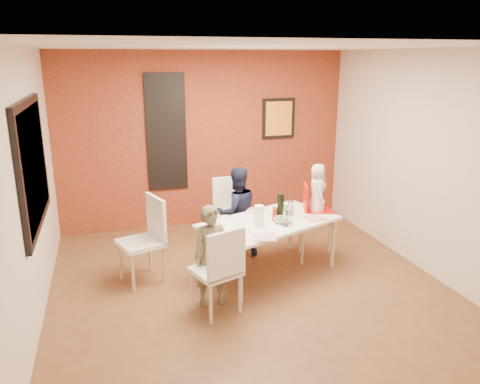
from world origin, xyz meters
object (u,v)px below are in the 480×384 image
object	(u,v)px
high_chair	(314,215)
child_far	(237,212)
wine_bottle	(281,206)
chair_left	(147,235)
child_near	(212,256)
dining_table	(269,225)
chair_near	(220,267)
toddler	(317,190)
paper_towel_roll	(259,216)
chair_far	(232,210)

from	to	relation	value
high_chair	child_far	distance (m)	1.02
wine_bottle	chair_left	bearing A→B (deg)	173.92
chair_left	wine_bottle	size ratio (longest dim) A/B	3.28
high_chair	child_near	bearing A→B (deg)	136.26
dining_table	chair_near	bearing A→B (deg)	-135.84
dining_table	chair_left	size ratio (longest dim) A/B	1.82
dining_table	child_far	bearing A→B (deg)	111.02
toddler	paper_towel_roll	bearing A→B (deg)	121.03
child_near	wine_bottle	size ratio (longest dim) A/B	3.57
high_chair	paper_towel_roll	world-z (taller)	high_chair
child_far	paper_towel_roll	world-z (taller)	child_far
child_far	high_chair	bearing A→B (deg)	152.28
wine_bottle	chair_near	bearing A→B (deg)	-138.89
wine_bottle	paper_towel_roll	xyz separation A→B (m)	(-0.34, -0.20, -0.03)
dining_table	child_far	world-z (taller)	child_far
child_far	paper_towel_roll	xyz separation A→B (m)	(0.06, -0.75, 0.19)
child_near	toddler	world-z (taller)	toddler
toddler	paper_towel_roll	world-z (taller)	toddler
dining_table	child_near	bearing A→B (deg)	-146.86
child_near	paper_towel_roll	bearing A→B (deg)	31.93
dining_table	high_chair	xyz separation A→B (m)	(0.70, 0.24, -0.01)
dining_table	chair_near	size ratio (longest dim) A/B	1.94
dining_table	wine_bottle	xyz separation A→B (m)	(0.16, 0.06, 0.22)
dining_table	chair_far	bearing A→B (deg)	105.51
dining_table	toddler	bearing A→B (deg)	16.81
chair_near	toddler	world-z (taller)	toddler
dining_table	chair_far	size ratio (longest dim) A/B	1.84
dining_table	chair_far	world-z (taller)	chair_far
child_far	toddler	world-z (taller)	toddler
chair_far	child_far	bearing A→B (deg)	-91.40
chair_near	child_near	bearing A→B (deg)	-102.94
dining_table	chair_far	distance (m)	0.90
child_far	toddler	bearing A→B (deg)	152.00
wine_bottle	dining_table	bearing A→B (deg)	-158.97
chair_far	toddler	bearing A→B (deg)	-36.00
chair_far	toddler	world-z (taller)	toddler
wine_bottle	toddler	bearing A→B (deg)	15.54
child_near	wine_bottle	bearing A→B (deg)	31.02
dining_table	toddler	size ratio (longest dim) A/B	2.68
toddler	paper_towel_roll	distance (m)	0.98
dining_table	wine_bottle	world-z (taller)	wine_bottle
chair_far	toddler	size ratio (longest dim) A/B	1.45
high_chair	chair_left	bearing A→B (deg)	109.32
toddler	dining_table	bearing A→B (deg)	116.65
dining_table	high_chair	world-z (taller)	high_chair
child_far	chair_left	bearing A→B (deg)	12.01
dining_table	chair_near	xyz separation A→B (m)	(-0.82, -0.79, -0.09)
child_far	chair_near	bearing A→B (deg)	62.15
chair_near	child_near	world-z (taller)	child_near
paper_towel_roll	dining_table	bearing A→B (deg)	36.27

